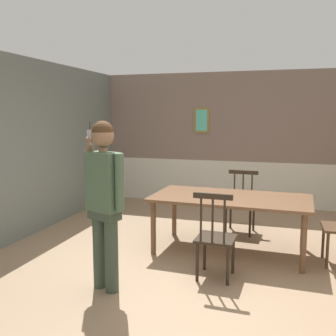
% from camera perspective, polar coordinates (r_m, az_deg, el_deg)
% --- Properties ---
extents(ground_plane, '(7.73, 7.73, 0.00)m').
position_cam_1_polar(ground_plane, '(4.84, 4.02, -14.49)').
color(ground_plane, '#9E7F60').
extents(room_back_partition, '(5.54, 0.17, 2.70)m').
position_cam_1_polar(room_back_partition, '(7.96, 9.75, 3.89)').
color(room_back_partition, gray).
rests_on(room_back_partition, ground_plane).
extents(room_left_partition, '(0.13, 7.02, 2.70)m').
position_cam_1_polar(room_left_partition, '(5.77, -23.75, 2.32)').
color(room_left_partition, slate).
rests_on(room_left_partition, ground_plane).
extents(dining_table, '(2.12, 1.17, 0.76)m').
position_cam_1_polar(dining_table, '(5.22, 9.26, -4.98)').
color(dining_table, brown).
rests_on(dining_table, ground_plane).
extents(chair_near_window, '(0.50, 0.50, 0.96)m').
position_cam_1_polar(chair_near_window, '(6.16, 10.76, -5.15)').
color(chair_near_window, '#2D2319').
rests_on(chair_near_window, ground_plane).
extents(chair_at_table_head, '(0.44, 0.44, 1.01)m').
position_cam_1_polar(chair_at_table_head, '(4.39, 7.03, -10.16)').
color(chair_at_table_head, '#2D2319').
rests_on(chair_at_table_head, ground_plane).
extents(person_figure, '(0.50, 0.32, 1.78)m').
position_cam_1_polar(person_figure, '(4.01, -9.41, -3.84)').
color(person_figure, '#3A493A').
rests_on(person_figure, ground_plane).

